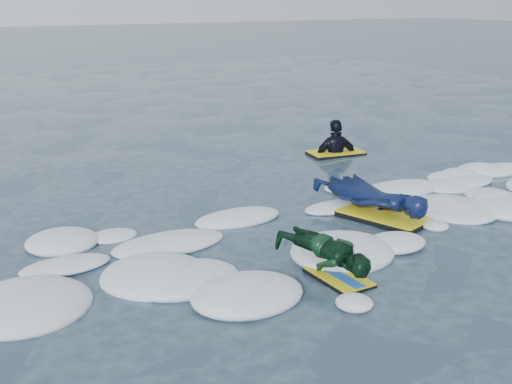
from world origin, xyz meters
TOP-DOWN VIEW (x-y plane):
  - ground at (0.00, 0.00)m, footprint 120.00×120.00m
  - foam_band at (0.00, 1.03)m, footprint 12.00×3.10m
  - prone_woman_unit at (1.51, 1.06)m, footprint 0.97×1.83m
  - prone_child_unit at (-0.10, -0.19)m, footprint 0.73×1.19m
  - waiting_rider_unit at (3.09, 4.00)m, footprint 1.08×0.70m

SIDE VIEW (x-z plane):
  - waiting_rider_unit at x=3.09m, z-range -0.84..0.67m
  - ground at x=0.00m, z-range 0.00..0.00m
  - foam_band at x=0.00m, z-range -0.15..0.15m
  - prone_child_unit at x=-0.10m, z-range 0.00..0.44m
  - prone_woman_unit at x=1.51m, z-range 0.01..0.46m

